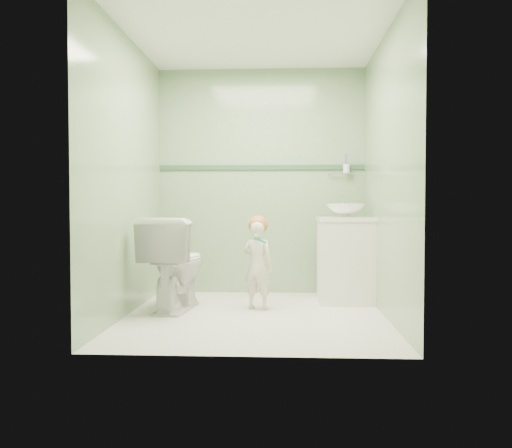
{
  "coord_description": "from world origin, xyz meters",
  "views": [
    {
      "loc": [
        0.24,
        -4.61,
        0.95
      ],
      "look_at": [
        0.0,
        0.15,
        0.78
      ],
      "focal_mm": 38.28,
      "sensor_mm": 36.0,
      "label": 1
    }
  ],
  "objects": [
    {
      "name": "faucet",
      "position": [
        0.84,
        0.89,
        0.97
      ],
      "size": [
        0.03,
        0.13,
        0.18
      ],
      "color": "silver",
      "rests_on": "counter"
    },
    {
      "name": "cup_holder",
      "position": [
        0.89,
        1.18,
        1.33
      ],
      "size": [
        0.26,
        0.07,
        0.21
      ],
      "color": "silver",
      "rests_on": "room_shell"
    },
    {
      "name": "vanity",
      "position": [
        0.84,
        0.7,
        0.4
      ],
      "size": [
        0.52,
        0.5,
        0.8
      ],
      "primitive_type": "cube",
      "color": "white",
      "rests_on": "ground"
    },
    {
      "name": "counter",
      "position": [
        0.84,
        0.7,
        0.81
      ],
      "size": [
        0.54,
        0.52,
        0.04
      ],
      "primitive_type": "cube",
      "color": "white",
      "rests_on": "vanity"
    },
    {
      "name": "hair_cap",
      "position": [
        0.01,
        0.33,
        0.76
      ],
      "size": [
        0.18,
        0.18,
        0.18
      ],
      "primitive_type": "sphere",
      "color": "#B66738",
      "rests_on": "toddler"
    },
    {
      "name": "toilet",
      "position": [
        -0.74,
        0.25,
        0.42
      ],
      "size": [
        0.56,
        0.87,
        0.84
      ],
      "primitive_type": "imported",
      "rotation": [
        0.0,
        0.0,
        3.03
      ],
      "color": "white",
      "rests_on": "ground"
    },
    {
      "name": "teal_toothbrush",
      "position": [
        0.03,
        0.16,
        0.64
      ],
      "size": [
        0.11,
        0.14,
        0.08
      ],
      "color": "#018C64",
      "rests_on": "toddler"
    },
    {
      "name": "basin",
      "position": [
        0.84,
        0.7,
        0.89
      ],
      "size": [
        0.37,
        0.37,
        0.13
      ],
      "primitive_type": "imported",
      "color": "white",
      "rests_on": "counter"
    },
    {
      "name": "room_shell",
      "position": [
        0.0,
        0.0,
        1.2
      ],
      "size": [
        2.5,
        2.54,
        2.4
      ],
      "color": "#78A273",
      "rests_on": "ground"
    },
    {
      "name": "ground",
      "position": [
        0.0,
        0.0,
        0.0
      ],
      "size": [
        2.5,
        2.5,
        0.0
      ],
      "primitive_type": "plane",
      "color": "white",
      "rests_on": "ground"
    },
    {
      "name": "trim_stripe",
      "position": [
        0.0,
        1.24,
        1.35
      ],
      "size": [
        2.2,
        0.02,
        0.05
      ],
      "primitive_type": "cube",
      "color": "#33553A",
      "rests_on": "room_shell"
    },
    {
      "name": "toddler",
      "position": [
        0.01,
        0.3,
        0.4
      ],
      "size": [
        0.34,
        0.29,
        0.8
      ],
      "primitive_type": "imported",
      "rotation": [
        0.0,
        0.0,
        2.76
      ],
      "color": "beige",
      "rests_on": "ground"
    }
  ]
}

